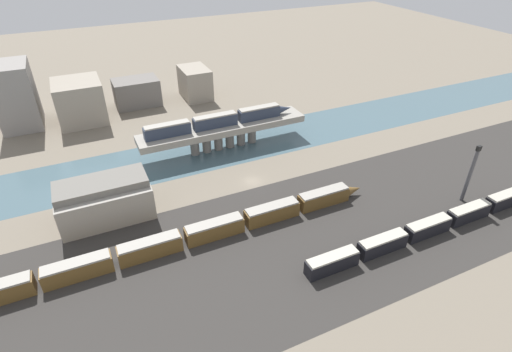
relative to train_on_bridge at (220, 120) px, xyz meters
name	(u,v)px	position (x,y,z in m)	size (l,w,h in m)	color
ground_plane	(252,181)	(0.79, -19.58, -8.88)	(400.00, 400.00, 0.00)	#756B5B
railbed_yard	(300,239)	(0.79, -43.58, -8.88)	(280.00, 42.00, 0.01)	#33302D
river_water	(224,148)	(0.79, 0.00, -8.88)	(320.00, 21.03, 0.01)	#47606B
bridge	(224,130)	(0.79, 0.00, -3.38)	(48.19, 8.19, 7.17)	gray
train_on_bridge	(220,120)	(0.00, 0.00, 0.00)	(43.57, 2.75, 3.50)	#2D384C
train_yard_near	(432,226)	(26.85, -53.32, -7.19)	(61.87, 2.66, 3.45)	black
train_yard_mid	(191,236)	(-19.98, -35.15, -7.07)	(83.20, 3.05, 3.69)	brown
warehouse_building	(105,199)	(-34.15, -18.36, -4.56)	(19.45, 11.87, 9.09)	#9E998E
signal_tower	(470,174)	(42.23, -47.71, -1.63)	(1.00, 0.84, 14.49)	#4C4C51
city_block_far_left	(15,96)	(-51.91, 41.18, 1.06)	(11.43, 15.40, 19.89)	gray
city_block_left	(80,101)	(-34.24, 36.84, -2.21)	(14.33, 15.58, 13.35)	gray
city_block_center	(137,92)	(-15.38, 42.92, -4.27)	(15.27, 10.36, 9.22)	slate
city_block_right	(195,83)	(5.49, 41.18, -3.42)	(9.39, 13.89, 10.92)	gray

